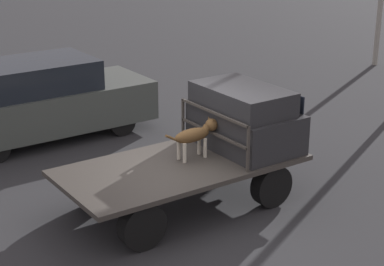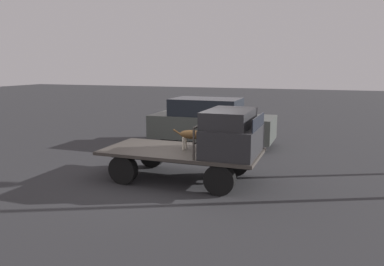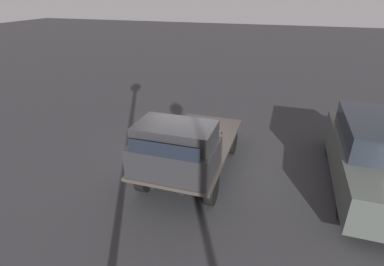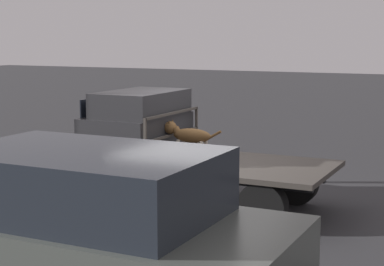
% 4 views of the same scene
% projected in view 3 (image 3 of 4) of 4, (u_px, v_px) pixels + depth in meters
% --- Properties ---
extents(ground_plane, '(80.00, 80.00, 0.00)m').
position_uv_depth(ground_plane, '(193.00, 169.00, 8.24)').
color(ground_plane, '#2D2D30').
extents(flatbed_truck, '(4.00, 1.97, 0.78)m').
position_uv_depth(flatbed_truck, '(193.00, 151.00, 7.99)').
color(flatbed_truck, black).
rests_on(flatbed_truck, ground).
extents(truck_cab, '(1.24, 1.85, 1.08)m').
position_uv_depth(truck_cab, '(175.00, 149.00, 6.56)').
color(truck_cab, '#28282B').
rests_on(truck_cab, flatbed_truck).
extents(truck_headboard, '(0.04, 1.85, 0.76)m').
position_uv_depth(truck_headboard, '(184.00, 137.00, 7.13)').
color(truck_headboard, '#3D3833').
rests_on(truck_headboard, flatbed_truck).
extents(dog, '(1.06, 0.23, 0.65)m').
position_uv_depth(dog, '(191.00, 136.00, 7.41)').
color(dog, beige).
rests_on(dog, flatbed_truck).
extents(parked_sedan, '(4.52, 1.82, 1.71)m').
position_uv_depth(parked_sedan, '(376.00, 156.00, 7.16)').
color(parked_sedan, black).
rests_on(parked_sedan, ground).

